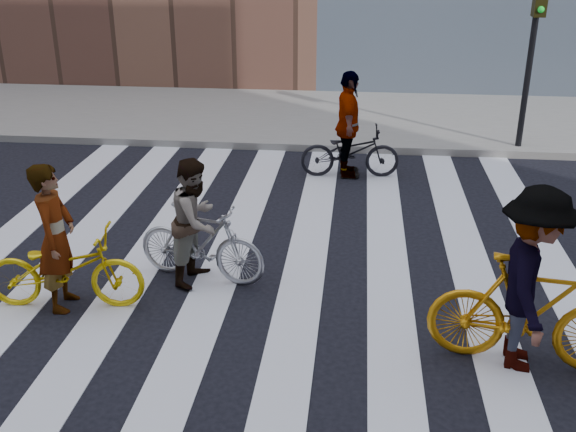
% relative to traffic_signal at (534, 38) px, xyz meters
% --- Properties ---
extents(ground, '(100.00, 100.00, 0.00)m').
position_rel_traffic_signal_xyz_m(ground, '(-4.40, -5.32, -2.28)').
color(ground, black).
rests_on(ground, ground).
extents(sidewalk_far, '(100.00, 5.00, 0.15)m').
position_rel_traffic_signal_xyz_m(sidewalk_far, '(-4.40, 2.18, -2.20)').
color(sidewalk_far, gray).
rests_on(sidewalk_far, ground).
extents(zebra_crosswalk, '(8.25, 10.00, 0.01)m').
position_rel_traffic_signal_xyz_m(zebra_crosswalk, '(-4.40, -5.32, -2.27)').
color(zebra_crosswalk, silver).
rests_on(zebra_crosswalk, ground).
extents(traffic_signal, '(0.22, 0.42, 3.33)m').
position_rel_traffic_signal_xyz_m(traffic_signal, '(0.00, 0.00, 0.00)').
color(traffic_signal, black).
rests_on(traffic_signal, ground).
extents(bike_yellow_left, '(1.91, 0.82, 0.98)m').
position_rel_traffic_signal_xyz_m(bike_yellow_left, '(-6.58, -6.68, -1.79)').
color(bike_yellow_left, yellow).
rests_on(bike_yellow_left, ground).
extents(bike_silver_mid, '(1.77, 0.86, 1.03)m').
position_rel_traffic_signal_xyz_m(bike_silver_mid, '(-5.13, -5.85, -1.77)').
color(bike_silver_mid, '#9D9FA6').
rests_on(bike_silver_mid, ground).
extents(bike_yellow_right, '(2.10, 0.85, 1.22)m').
position_rel_traffic_signal_xyz_m(bike_yellow_right, '(-1.41, -7.31, -1.67)').
color(bike_yellow_right, orange).
rests_on(bike_yellow_right, ground).
extents(bike_dark_rear, '(1.82, 0.76, 0.93)m').
position_rel_traffic_signal_xyz_m(bike_dark_rear, '(-3.35, -1.70, -1.81)').
color(bike_dark_rear, black).
rests_on(bike_dark_rear, ground).
extents(rider_left, '(0.49, 0.69, 1.79)m').
position_rel_traffic_signal_xyz_m(rider_left, '(-6.63, -6.68, -1.39)').
color(rider_left, slate).
rests_on(rider_left, ground).
extents(rider_mid, '(0.78, 0.91, 1.62)m').
position_rel_traffic_signal_xyz_m(rider_mid, '(-5.18, -5.85, -1.47)').
color(rider_mid, slate).
rests_on(rider_mid, ground).
extents(rider_right, '(0.89, 1.34, 1.94)m').
position_rel_traffic_signal_xyz_m(rider_right, '(-1.46, -7.31, -1.31)').
color(rider_right, slate).
rests_on(rider_right, ground).
extents(rider_rear, '(0.56, 1.16, 1.92)m').
position_rel_traffic_signal_xyz_m(rider_rear, '(-3.40, -1.70, -1.32)').
color(rider_rear, slate).
rests_on(rider_rear, ground).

